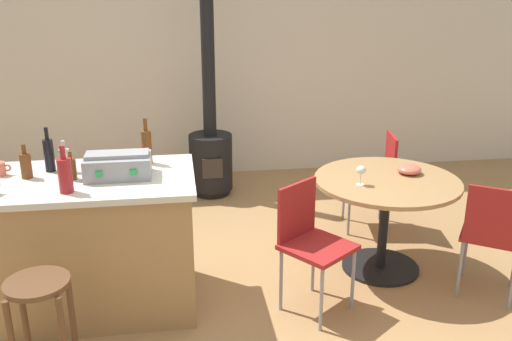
% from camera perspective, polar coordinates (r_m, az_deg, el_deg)
% --- Properties ---
extents(ground_plane, '(8.80, 8.80, 0.00)m').
position_cam_1_polar(ground_plane, '(3.85, -1.36, -14.50)').
color(ground_plane, '#A37A4C').
extents(back_wall, '(8.00, 0.10, 2.70)m').
position_cam_1_polar(back_wall, '(6.19, -4.90, 11.79)').
color(back_wall, beige).
rests_on(back_wall, ground_plane).
extents(kitchen_island, '(1.39, 0.82, 0.93)m').
position_cam_1_polar(kitchen_island, '(3.88, -16.45, -7.13)').
color(kitchen_island, '#A37A4C').
rests_on(kitchen_island, ground_plane).
extents(wooden_stool, '(0.35, 0.35, 0.61)m').
position_cam_1_polar(wooden_stool, '(3.30, -21.16, -12.80)').
color(wooden_stool, brown).
rests_on(wooden_stool, ground_plane).
extents(dining_table, '(1.07, 1.07, 0.73)m').
position_cam_1_polar(dining_table, '(4.26, 13.07, -3.00)').
color(dining_table, black).
rests_on(dining_table, ground_plane).
extents(folding_chair_near, '(0.46, 0.46, 0.86)m').
position_cam_1_polar(folding_chair_near, '(4.99, 12.11, -0.31)').
color(folding_chair_near, maroon).
rests_on(folding_chair_near, ground_plane).
extents(folding_chair_far, '(0.56, 0.56, 0.87)m').
position_cam_1_polar(folding_chair_far, '(3.72, 5.54, -6.81)').
color(folding_chair_far, maroon).
rests_on(folding_chair_far, ground_plane).
extents(folding_chair_left, '(0.56, 0.56, 0.85)m').
position_cam_1_polar(folding_chair_left, '(4.14, 23.00, -5.73)').
color(folding_chair_left, maroon).
rests_on(folding_chair_left, ground_plane).
extents(wood_stove, '(0.44, 0.45, 2.26)m').
position_cam_1_polar(wood_stove, '(5.68, -4.67, 2.71)').
color(wood_stove, black).
rests_on(wood_stove, ground_plane).
extents(toolbox, '(0.41, 0.26, 0.16)m').
position_cam_1_polar(toolbox, '(3.64, -13.89, 0.51)').
color(toolbox, gray).
rests_on(toolbox, kitchen_island).
extents(bottle_0, '(0.07, 0.07, 0.21)m').
position_cam_1_polar(bottle_0, '(3.84, -18.93, 1.04)').
color(bottle_0, '#B7B2AD').
rests_on(bottle_0, kitchen_island).
extents(bottle_1, '(0.06, 0.06, 0.30)m').
position_cam_1_polar(bottle_1, '(3.87, -20.36, 1.55)').
color(bottle_1, black).
rests_on(bottle_1, kitchen_island).
extents(bottle_2, '(0.06, 0.06, 0.18)m').
position_cam_1_polar(bottle_2, '(3.68, -18.32, 0.19)').
color(bottle_2, '#603314').
rests_on(bottle_2, kitchen_island).
extents(bottle_3, '(0.07, 0.07, 0.22)m').
position_cam_1_polar(bottle_3, '(3.80, -22.42, 0.53)').
color(bottle_3, '#603314').
rests_on(bottle_3, kitchen_island).
extents(bottle_4, '(0.08, 0.08, 0.29)m').
position_cam_1_polar(bottle_4, '(3.46, -18.90, -0.38)').
color(bottle_4, maroon).
rests_on(bottle_4, kitchen_island).
extents(bottle_5, '(0.07, 0.07, 0.32)m').
position_cam_1_polar(bottle_5, '(3.86, -11.10, 2.47)').
color(bottle_5, '#603314').
rests_on(bottle_5, kitchen_island).
extents(cup_0, '(0.11, 0.07, 0.09)m').
position_cam_1_polar(cup_0, '(3.93, -24.65, 0.15)').
color(cup_0, '#DB6651').
rests_on(cup_0, kitchen_island).
extents(wine_glass, '(0.07, 0.07, 0.14)m').
position_cam_1_polar(wine_glass, '(4.01, 10.67, -0.03)').
color(wine_glass, silver).
rests_on(wine_glass, dining_table).
extents(serving_bowl, '(0.18, 0.18, 0.07)m').
position_cam_1_polar(serving_bowl, '(4.35, 15.36, 0.13)').
color(serving_bowl, '#DB6651').
rests_on(serving_bowl, dining_table).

